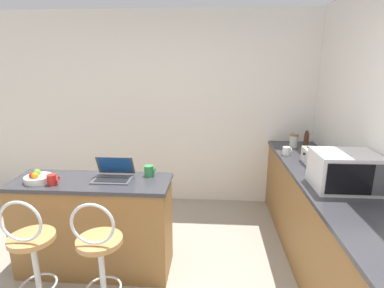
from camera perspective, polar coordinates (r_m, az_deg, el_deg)
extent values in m
cube|color=silver|center=(4.14, -4.13, 6.39)|extent=(12.00, 0.06, 2.60)
cube|color=olive|center=(3.04, -18.02, -14.80)|extent=(1.40, 0.47, 0.87)
cube|color=#333338|center=(2.86, -18.74, -6.87)|extent=(1.43, 0.50, 0.03)
cube|color=olive|center=(3.15, 24.03, -14.33)|extent=(0.57, 2.90, 0.87)
cube|color=#333338|center=(2.97, 24.94, -6.65)|extent=(0.60, 2.93, 0.03)
cylinder|color=silver|center=(2.82, -27.39, -21.20)|extent=(0.04, 0.04, 0.62)
torus|color=silver|center=(2.87, -27.15, -22.76)|extent=(0.28, 0.28, 0.02)
cylinder|color=#B7844C|center=(2.65, -28.23, -15.54)|extent=(0.34, 0.34, 0.04)
torus|color=silver|center=(2.50, -29.90, -12.71)|extent=(0.32, 0.02, 0.32)
cylinder|color=silver|center=(2.61, -16.64, -23.21)|extent=(0.04, 0.04, 0.62)
torus|color=silver|center=(2.67, -16.47, -24.84)|extent=(0.28, 0.28, 0.02)
cylinder|color=#B7844C|center=(2.43, -17.21, -17.24)|extent=(0.34, 0.34, 0.04)
torus|color=silver|center=(2.26, -18.45, -14.32)|extent=(0.32, 0.02, 0.32)
cube|color=#47474C|center=(2.78, -14.97, -6.64)|extent=(0.34, 0.20, 0.01)
cube|color=black|center=(2.77, -15.08, -6.63)|extent=(0.29, 0.11, 0.00)
cube|color=#47474C|center=(2.85, -14.38, -3.93)|extent=(0.34, 0.09, 0.18)
cube|color=#19478C|center=(2.84, -14.42, -3.91)|extent=(0.30, 0.07, 0.15)
cube|color=silver|center=(2.78, 27.06, -4.56)|extent=(0.50, 0.39, 0.31)
cube|color=black|center=(2.59, 27.83, -6.01)|extent=(0.35, 0.01, 0.25)
cube|color=#4C4C51|center=(2.69, 32.20, -5.86)|extent=(0.10, 0.01, 0.25)
cube|color=silver|center=(3.34, 22.23, -2.30)|extent=(0.19, 0.29, 0.16)
cube|color=black|center=(3.31, 21.75, -0.93)|extent=(0.04, 0.20, 0.00)
cube|color=black|center=(3.33, 22.97, -0.95)|extent=(0.04, 0.20, 0.00)
cube|color=black|center=(3.30, 20.57, -1.75)|extent=(0.02, 0.02, 0.02)
cylinder|color=red|center=(2.85, -25.12, -6.16)|extent=(0.08, 0.08, 0.09)
torus|color=red|center=(2.83, -24.21, -6.15)|extent=(0.01, 0.06, 0.06)
cylinder|color=white|center=(3.59, 17.51, -1.26)|extent=(0.08, 0.08, 0.10)
torus|color=white|center=(3.61, 18.35, -1.20)|extent=(0.01, 0.06, 0.06)
cylinder|color=#4C2D19|center=(3.96, 20.92, 0.57)|extent=(0.06, 0.06, 0.19)
sphere|color=#4C2D19|center=(3.93, 21.07, 2.15)|extent=(0.04, 0.04, 0.04)
cylinder|color=silver|center=(3.97, 18.81, 0.47)|extent=(0.10, 0.10, 0.15)
cylinder|color=olive|center=(3.95, 18.91, 1.63)|extent=(0.11, 0.11, 0.02)
cylinder|color=silver|center=(2.98, -27.23, -5.92)|extent=(0.23, 0.23, 0.05)
sphere|color=red|center=(2.95, -28.12, -5.33)|extent=(0.06, 0.06, 0.06)
sphere|color=orange|center=(2.93, -27.73, -5.39)|extent=(0.06, 0.06, 0.06)
sphere|color=#66B233|center=(3.01, -27.41, -4.84)|extent=(0.06, 0.06, 0.06)
cylinder|color=#338447|center=(2.81, -8.29, -5.07)|extent=(0.09, 0.09, 0.10)
torus|color=#338447|center=(2.80, -7.18, -5.01)|extent=(0.01, 0.06, 0.06)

